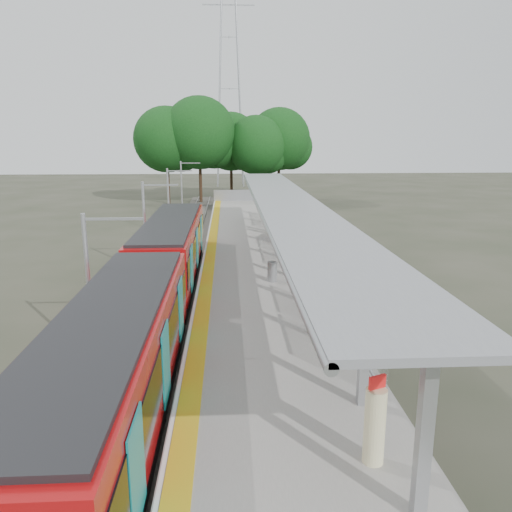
{
  "coord_description": "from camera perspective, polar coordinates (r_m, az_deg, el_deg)",
  "views": [
    {
      "loc": [
        -1.46,
        -9.75,
        7.89
      ],
      "look_at": [
        -0.15,
        13.47,
        2.3
      ],
      "focal_mm": 35.0,
      "sensor_mm": 36.0,
      "label": 1
    }
  ],
  "objects": [
    {
      "name": "ground",
      "position": [
        12.63,
        4.57,
        -25.21
      ],
      "size": [
        200.0,
        200.0,
        0.0
      ],
      "primitive_type": "plane",
      "color": "#474438",
      "rests_on": "ground"
    },
    {
      "name": "trackbed",
      "position": [
        30.9,
        -8.76,
        -1.21
      ],
      "size": [
        3.0,
        70.0,
        0.24
      ],
      "primitive_type": "cube",
      "color": "#59544C",
      "rests_on": "ground"
    },
    {
      "name": "platform",
      "position": [
        30.69,
        -0.4,
        -0.42
      ],
      "size": [
        6.0,
        50.0,
        1.0
      ],
      "primitive_type": "cube",
      "color": "gray",
      "rests_on": "ground"
    },
    {
      "name": "tactile_strip",
      "position": [
        30.55,
        -5.18,
        0.45
      ],
      "size": [
        0.6,
        50.0,
        0.02
      ],
      "primitive_type": "cube",
      "color": "gold",
      "rests_on": "platform"
    },
    {
      "name": "end_fence",
      "position": [
        55.08,
        -1.69,
        6.95
      ],
      "size": [
        6.0,
        0.1,
        1.2
      ],
      "primitive_type": "cube",
      "color": "#9EA0A5",
      "rests_on": "platform"
    },
    {
      "name": "train",
      "position": [
        20.27,
        -11.72,
        -3.52
      ],
      "size": [
        2.74,
        27.6,
        3.62
      ],
      "color": "black",
      "rests_on": "ground"
    },
    {
      "name": "canopy",
      "position": [
        26.37,
        3.51,
        5.45
      ],
      "size": [
        3.27,
        38.0,
        3.66
      ],
      "color": "#9EA0A5",
      "rests_on": "platform"
    },
    {
      "name": "pylon",
      "position": [
        83.49,
        -3.08,
        21.14
      ],
      "size": [
        8.0,
        4.0,
        38.0
      ],
      "primitive_type": null,
      "color": "#9EA0A5",
      "rests_on": "ground"
    },
    {
      "name": "tree_cluster",
      "position": [
        61.68,
        -3.66,
        13.21
      ],
      "size": [
        21.19,
        12.85,
        12.49
      ],
      "color": "#382316",
      "rests_on": "ground"
    },
    {
      "name": "catenary_masts",
      "position": [
        29.56,
        -12.45,
        3.5
      ],
      "size": [
        2.08,
        48.16,
        5.4
      ],
      "color": "#9EA0A5",
      "rests_on": "ground"
    },
    {
      "name": "bench_near",
      "position": [
        19.63,
        8.3,
        -5.66
      ],
      "size": [
        0.46,
        1.38,
        0.93
      ],
      "rotation": [
        0.0,
        0.0,
        -0.04
      ],
      "color": "#110F4D",
      "rests_on": "platform"
    },
    {
      "name": "bench_mid",
      "position": [
        33.27,
        3.88,
        2.43
      ],
      "size": [
        0.52,
        1.44,
        0.97
      ],
      "rotation": [
        0.0,
        0.0,
        -0.06
      ],
      "color": "#110F4D",
      "rests_on": "platform"
    },
    {
      "name": "bench_far",
      "position": [
        34.16,
        2.47,
        2.85
      ],
      "size": [
        1.04,
        1.66,
        1.09
      ],
      "rotation": [
        0.0,
        0.0,
        -0.37
      ],
      "color": "#110F4D",
      "rests_on": "platform"
    },
    {
      "name": "info_pillar_near",
      "position": [
        11.52,
        13.41,
        -18.3
      ],
      "size": [
        0.46,
        0.46,
        2.04
      ],
      "rotation": [
        0.0,
        0.0,
        0.39
      ],
      "color": "beige",
      "rests_on": "platform"
    },
    {
      "name": "info_pillar_far",
      "position": [
        35.92,
        1.79,
        3.75
      ],
      "size": [
        0.42,
        0.42,
        1.85
      ],
      "rotation": [
        0.0,
        0.0,
        -0.34
      ],
      "color": "beige",
      "rests_on": "platform"
    },
    {
      "name": "litter_bin",
      "position": [
        24.28,
        1.87,
        -1.79
      ],
      "size": [
        0.52,
        0.52,
        0.97
      ],
      "primitive_type": "cylinder",
      "rotation": [
        0.0,
        0.0,
        0.1
      ],
      "color": "#9EA0A5",
      "rests_on": "platform"
    }
  ]
}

